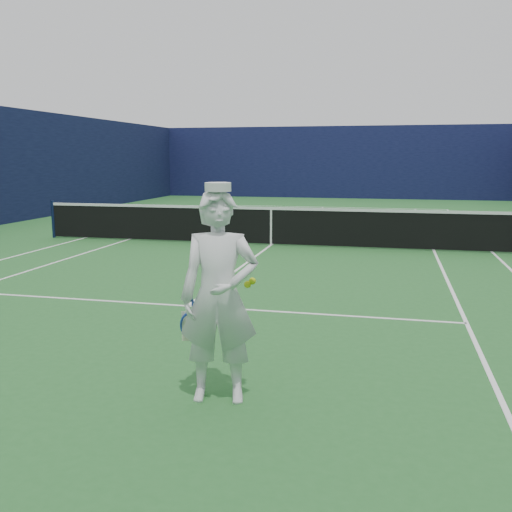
{
  "coord_description": "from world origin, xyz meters",
  "views": [
    {
      "loc": [
        3.01,
        -14.52,
        2.29
      ],
      "look_at": [
        1.49,
        -8.08,
        1.14
      ],
      "focal_mm": 40.0,
      "sensor_mm": 36.0,
      "label": 1
    }
  ],
  "objects": [
    {
      "name": "windscreen_fence",
      "position": [
        0.0,
        0.0,
        2.0
      ],
      "size": [
        20.12,
        36.12,
        4.0
      ],
      "color": "#10133B",
      "rests_on": "ground"
    },
    {
      "name": "tennis_net",
      "position": [
        0.0,
        0.0,
        0.55
      ],
      "size": [
        12.88,
        0.09,
        1.07
      ],
      "color": "#141E4C",
      "rests_on": "ground"
    },
    {
      "name": "ground",
      "position": [
        0.0,
        0.0,
        0.0
      ],
      "size": [
        80.0,
        80.0,
        0.0
      ],
      "primitive_type": "plane",
      "color": "#246028",
      "rests_on": "ground"
    },
    {
      "name": "court_markings",
      "position": [
        0.0,
        0.0,
        0.0
      ],
      "size": [
        11.03,
        23.83,
        0.01
      ],
      "color": "white",
      "rests_on": "ground"
    },
    {
      "name": "tennis_player",
      "position": [
        1.49,
        -9.58,
        1.01
      ],
      "size": [
        0.87,
        0.61,
        2.06
      ],
      "rotation": [
        0.0,
        0.0,
        0.2
      ],
      "color": "white",
      "rests_on": "ground"
    }
  ]
}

